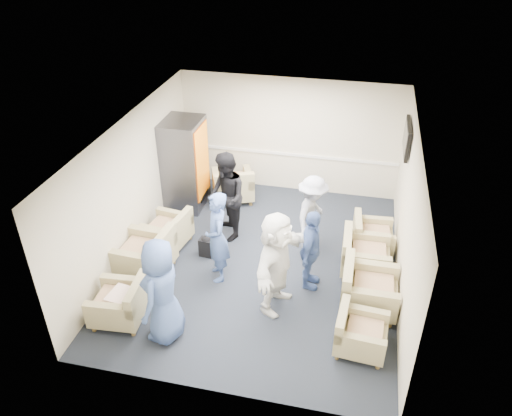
% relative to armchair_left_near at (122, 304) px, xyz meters
% --- Properties ---
extents(floor, '(6.00, 6.00, 0.00)m').
position_rel_armchair_left_near_xyz_m(floor, '(1.91, 1.95, -0.33)').
color(floor, black).
rests_on(floor, ground).
extents(ceiling, '(6.00, 6.00, 0.00)m').
position_rel_armchair_left_near_xyz_m(ceiling, '(1.91, 1.95, 2.37)').
color(ceiling, silver).
rests_on(ceiling, back_wall).
extents(back_wall, '(5.00, 0.02, 2.70)m').
position_rel_armchair_left_near_xyz_m(back_wall, '(1.91, 4.95, 1.02)').
color(back_wall, beige).
rests_on(back_wall, floor).
extents(front_wall, '(5.00, 0.02, 2.70)m').
position_rel_armchair_left_near_xyz_m(front_wall, '(1.91, -1.05, 1.02)').
color(front_wall, beige).
rests_on(front_wall, floor).
extents(left_wall, '(0.02, 6.00, 2.70)m').
position_rel_armchair_left_near_xyz_m(left_wall, '(-0.59, 1.95, 1.02)').
color(left_wall, beige).
rests_on(left_wall, floor).
extents(right_wall, '(0.02, 6.00, 2.70)m').
position_rel_armchair_left_near_xyz_m(right_wall, '(4.41, 1.95, 1.02)').
color(right_wall, beige).
rests_on(right_wall, floor).
extents(chair_rail, '(4.98, 0.04, 0.06)m').
position_rel_armchair_left_near_xyz_m(chair_rail, '(1.91, 4.93, 0.57)').
color(chair_rail, silver).
rests_on(chair_rail, back_wall).
extents(tv, '(0.10, 1.00, 0.58)m').
position_rel_armchair_left_near_xyz_m(tv, '(4.35, 3.75, 1.72)').
color(tv, black).
rests_on(tv, right_wall).
extents(armchair_left_near, '(0.87, 0.87, 0.65)m').
position_rel_armchair_left_near_xyz_m(armchair_left_near, '(0.00, 0.00, 0.00)').
color(armchair_left_near, '#9C9064').
rests_on(armchair_left_near, floor).
extents(armchair_left_mid, '(1.00, 1.00, 0.75)m').
position_rel_armchair_left_near_xyz_m(armchair_left_mid, '(-0.08, 1.22, 0.05)').
color(armchair_left_mid, '#9C9064').
rests_on(armchair_left_mid, floor).
extents(armchair_left_far, '(0.91, 0.91, 0.64)m').
position_rel_armchair_left_near_xyz_m(armchair_left_far, '(-0.00, 2.13, -0.01)').
color(armchair_left_far, '#9C9064').
rests_on(armchair_left_far, floor).
extents(armchair_right_near, '(0.81, 0.81, 0.60)m').
position_rel_armchair_left_near_xyz_m(armchair_right_near, '(3.78, 0.20, -0.03)').
color(armchair_right_near, '#9C9064').
rests_on(armchair_right_near, floor).
extents(armchair_right_midnear, '(0.92, 0.92, 0.73)m').
position_rel_armchair_left_near_xyz_m(armchair_right_midnear, '(3.85, 1.15, 0.04)').
color(armchair_right_midnear, '#9C9064').
rests_on(armchair_right_midnear, floor).
extents(armchair_right_midfar, '(0.88, 0.88, 0.69)m').
position_rel_armchair_left_near_xyz_m(armchair_right_midfar, '(3.76, 2.12, 0.02)').
color(armchair_right_midfar, '#9C9064').
rests_on(armchair_right_midfar, floor).
extents(armchair_right_far, '(0.82, 0.82, 0.61)m').
position_rel_armchair_left_near_xyz_m(armchair_right_far, '(3.89, 2.84, -0.02)').
color(armchair_right_far, '#9C9064').
rests_on(armchair_right_far, floor).
extents(armchair_corner, '(1.15, 1.15, 0.71)m').
position_rel_armchair_left_near_xyz_m(armchair_corner, '(0.78, 4.11, 0.03)').
color(armchair_corner, '#9C9064').
rests_on(armchair_corner, floor).
extents(vending_machine, '(0.82, 0.96, 2.02)m').
position_rel_armchair_left_near_xyz_m(vending_machine, '(-0.19, 3.72, 0.69)').
color(vending_machine, '#4F4F57').
rests_on(vending_machine, floor).
extents(backpack, '(0.28, 0.22, 0.45)m').
position_rel_armchair_left_near_xyz_m(backpack, '(0.81, 1.96, -0.09)').
color(backpack, black).
rests_on(backpack, floor).
extents(pillow, '(0.38, 0.47, 0.13)m').
position_rel_armchair_left_near_xyz_m(pillow, '(-0.01, -0.00, 0.17)').
color(pillow, white).
rests_on(pillow, armchair_left_near).
extents(person_front_left, '(0.67, 0.94, 1.79)m').
position_rel_armchair_left_near_xyz_m(person_front_left, '(0.82, -0.16, 0.57)').
color(person_front_left, '#405B9B').
rests_on(person_front_left, floor).
extents(person_mid_left, '(0.64, 0.75, 1.74)m').
position_rel_armchair_left_near_xyz_m(person_mid_left, '(1.22, 1.40, 0.55)').
color(person_mid_left, '#405B9B').
rests_on(person_mid_left, floor).
extents(person_back_left, '(1.05, 1.13, 1.85)m').
position_rel_armchair_left_near_xyz_m(person_back_left, '(1.03, 2.69, 0.60)').
color(person_back_left, black).
rests_on(person_back_left, floor).
extents(person_back_right, '(0.78, 1.12, 1.59)m').
position_rel_armchair_left_near_xyz_m(person_back_right, '(2.74, 2.64, 0.47)').
color(person_back_right, beige).
rests_on(person_back_right, floor).
extents(person_mid_right, '(0.45, 0.93, 1.54)m').
position_rel_armchair_left_near_xyz_m(person_mid_right, '(2.86, 1.52, 0.44)').
color(person_mid_right, '#405B9B').
rests_on(person_mid_right, floor).
extents(person_front_right, '(0.95, 1.78, 1.83)m').
position_rel_armchair_left_near_xyz_m(person_front_right, '(2.38, 0.88, 0.59)').
color(person_front_right, white).
rests_on(person_front_right, floor).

